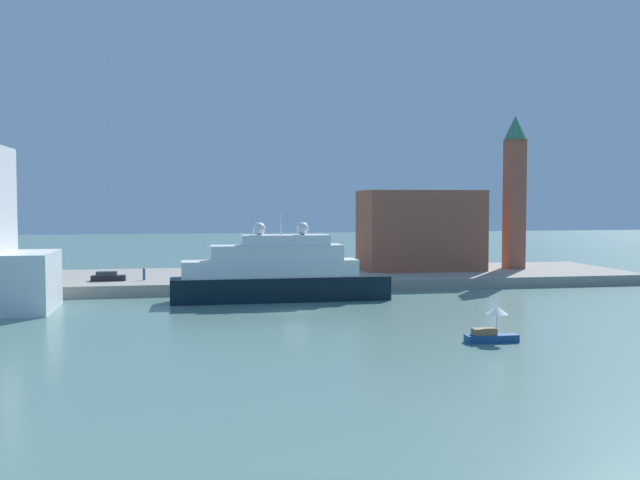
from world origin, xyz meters
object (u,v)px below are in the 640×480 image
Objects in this scene: large_yacht at (278,274)px; small_motorboat at (492,328)px; parked_car at (108,277)px; mooring_bollard at (280,279)px; harbor_building at (420,230)px; person_figure at (144,274)px; bell_tower at (515,186)px.

small_motorboat is (14.75, -29.57, -2.07)m from large_yacht.
parked_car is 23.31m from mooring_bollard.
person_figure is at bearing -169.09° from harbor_building.
small_motorboat is at bearing -70.10° from mooring_bollard.
small_motorboat is 39.50m from mooring_bollard.
bell_tower is 58.53m from person_figure.
small_motorboat is 0.19× the size of bell_tower.
bell_tower is 63.16m from parked_car.
person_figure is at bearing -1.66° from parked_car.
large_yacht is at bearing -140.01° from harbor_building.
parked_car is at bearing -173.96° from bell_tower.
harbor_building is 0.76× the size of bell_tower.
person_figure is at bearing 141.68° from large_yacht.
large_yacht is 21.15m from person_figure.
person_figure is (4.72, -0.14, 0.28)m from parked_car.
parked_car is (-46.52, -7.92, -5.64)m from harbor_building.
small_motorboat reaches higher than parked_car.
parked_car is (-36.04, 42.81, 0.79)m from small_motorboat.
small_motorboat is at bearing -101.66° from harbor_building.
mooring_bollard is at bearing -150.39° from harbor_building.
small_motorboat is 52.19m from harbor_building.
small_motorboat is at bearing -53.71° from person_figure.
large_yacht is 42.42× the size of mooring_bollard.
mooring_bollard is at bearing 80.16° from large_yacht.
person_figure is (-56.85, -6.65, -12.22)m from bell_tower.
bell_tower reaches higher than harbor_building.
small_motorboat reaches higher than mooring_bollard.
person_figure is 18.73m from mooring_bollard.
parked_car is at bearing 130.10° from small_motorboat.
person_figure is at bearing 126.29° from small_motorboat.
large_yacht is 46.24m from bell_tower.
large_yacht is at bearing -38.32° from person_figure.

